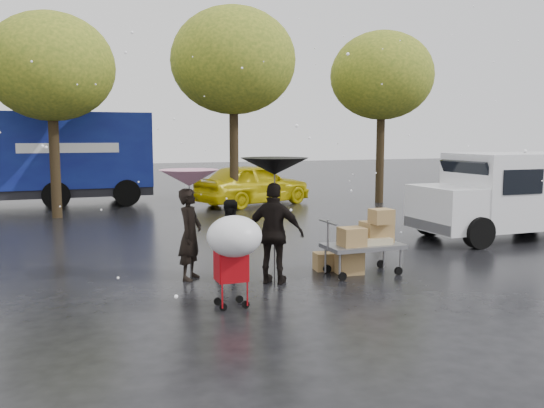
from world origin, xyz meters
name	(u,v)px	position (x,y,z in m)	size (l,w,h in m)	color
ground	(262,281)	(0.00, 0.00, 0.00)	(90.00, 90.00, 0.00)	black
person_pink	(190,234)	(-1.21, 0.59, 0.85)	(0.62, 0.41, 1.70)	black
person_middle	(233,239)	(-0.43, 0.45, 0.74)	(0.72, 0.56, 1.47)	black
person_black	(275,233)	(0.15, -0.25, 0.91)	(1.07, 0.45, 1.83)	black
umbrella_pink	(189,178)	(-1.21, 0.59, 1.89)	(1.08, 1.08, 2.04)	#4C4C4C
umbrella_black	(275,166)	(0.15, -0.25, 2.12)	(1.21, 1.21, 2.27)	#4C4C4C
vendor_cart	(367,237)	(2.07, -0.21, 0.73)	(1.52, 0.80, 1.27)	slate
shopping_cart	(234,242)	(-0.99, -1.51, 1.06)	(0.84, 0.84, 1.46)	#B30A11
white_van	(512,193)	(7.60, 1.99, 1.16)	(4.91, 2.18, 2.20)	white
blue_truck	(45,159)	(-3.85, 13.50, 1.76)	(8.30, 2.60, 3.50)	navy
box_ground_near	(349,263)	(1.76, -0.08, 0.22)	(0.48, 0.38, 0.43)	olive
box_ground_far	(326,261)	(1.47, 0.36, 0.17)	(0.45, 0.35, 0.35)	olive
yellow_taxi	(253,184)	(3.56, 11.02, 0.80)	(1.89, 4.69, 1.60)	#DAC40B
tree_row	(148,64)	(-0.47, 10.00, 5.02)	(21.60, 4.40, 7.12)	black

